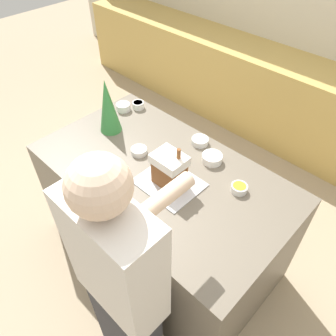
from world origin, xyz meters
The scene contains 13 objects.
ground_plane centered at (0.00, 0.00, 0.00)m, with size 12.00×12.00×0.00m, color tan.
back_cabinet_block centered at (0.00, 1.97, 0.45)m, with size 6.00×0.60×0.89m.
kitchen_island centered at (0.00, 0.00, 0.45)m, with size 1.69×0.96×0.89m.
baking_tray centered at (0.11, -0.05, 0.90)m, with size 0.37×0.31×0.01m.
gingerbread_house centered at (0.11, -0.05, 1.02)m, with size 0.19×0.15×0.28m.
decorative_tree centered at (-0.57, 0.05, 1.09)m, with size 0.16×0.16×0.40m.
candy_bowl_beside_tree centered at (0.17, 0.29, 0.92)m, with size 0.13×0.13×0.05m.
candy_bowl_far_left centered at (0.00, 0.38, 0.92)m, with size 0.12×0.12×0.04m.
candy_bowl_far_right centered at (0.45, 0.20, 0.92)m, with size 0.10×0.10×0.04m.
candy_bowl_front_corner centered at (-0.64, 0.38, 0.92)m, with size 0.09×0.09×0.05m.
candy_bowl_center_rear centered at (-0.70, 0.28, 0.92)m, with size 0.11×0.11×0.05m.
candy_bowl_near_tray_right centered at (-0.23, 0.01, 0.92)m, with size 0.11×0.11×0.04m.
person centered at (0.42, -0.68, 0.88)m, with size 0.45×0.56×1.70m.
Camera 1 is at (1.07, -1.04, 2.35)m, focal length 35.00 mm.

